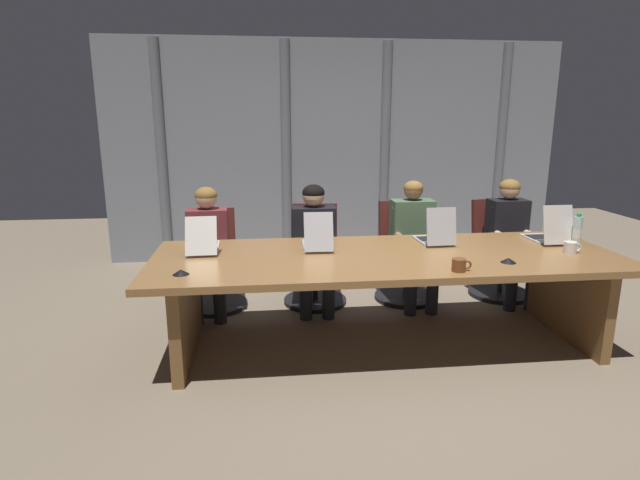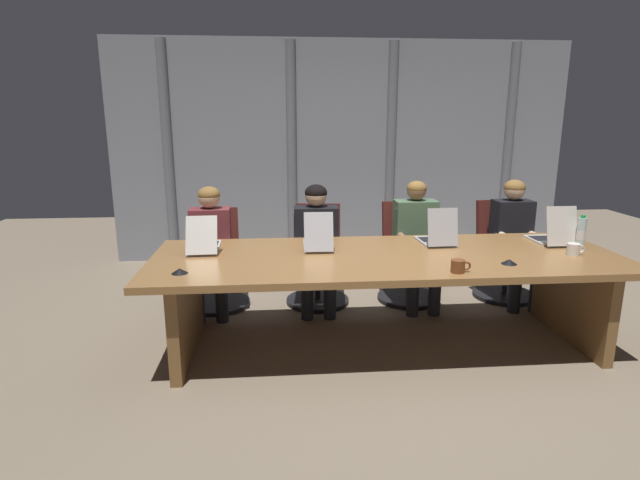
{
  "view_description": "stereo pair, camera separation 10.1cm",
  "coord_description": "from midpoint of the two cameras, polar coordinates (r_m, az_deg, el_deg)",
  "views": [
    {
      "loc": [
        -0.92,
        -3.62,
        1.74
      ],
      "look_at": [
        -0.5,
        0.1,
        0.83
      ],
      "focal_mm": 28.53,
      "sensor_mm": 36.0,
      "label": 1
    },
    {
      "loc": [
        -0.82,
        -3.63,
        1.74
      ],
      "look_at": [
        -0.5,
        0.1,
        0.83
      ],
      "focal_mm": 28.53,
      "sensor_mm": 36.0,
      "label": 2
    }
  ],
  "objects": [
    {
      "name": "ground_plane",
      "position": [
        4.12,
        7.88,
        -11.56
      ],
      "size": [
        11.13,
        11.13,
        0.0
      ],
      "primitive_type": "plane",
      "color": "#7F705B"
    },
    {
      "name": "conference_table",
      "position": [
        3.9,
        8.15,
        -3.76
      ],
      "size": [
        3.51,
        1.24,
        0.73
      ],
      "color": "olive",
      "rests_on": "ground_plane"
    },
    {
      "name": "curtain_backdrop",
      "position": [
        6.37,
        2.94,
        9.83
      ],
      "size": [
        5.57,
        0.17,
        2.65
      ],
      "color": "gray",
      "rests_on": "ground_plane"
    },
    {
      "name": "laptop_left_end",
      "position": [
        4.06,
        -12.16,
        -0.27
      ],
      "size": [
        0.25,
        0.48,
        0.29
      ],
      "rotation": [
        0.0,
        0.0,
        1.61
      ],
      "color": "beige",
      "rests_on": "conference_table"
    },
    {
      "name": "laptop_left_mid",
      "position": [
        4.01,
        0.46,
        -0.07
      ],
      "size": [
        0.23,
        0.43,
        0.31
      ],
      "rotation": [
        0.0,
        0.0,
        1.54
      ],
      "color": "#BCBCC1",
      "rests_on": "conference_table"
    },
    {
      "name": "laptop_center",
      "position": [
        4.25,
        13.59,
        0.37
      ],
      "size": [
        0.26,
        0.39,
        0.32
      ],
      "rotation": [
        0.0,
        0.0,
        1.61
      ],
      "color": "#BCBCC1",
      "rests_on": "conference_table"
    },
    {
      "name": "laptop_right_mid",
      "position": [
        4.6,
        25.06,
        0.45
      ],
      "size": [
        0.25,
        0.42,
        0.33
      ],
      "rotation": [
        0.0,
        0.0,
        1.58
      ],
      "color": "beige",
      "rests_on": "conference_table"
    },
    {
      "name": "office_chair_left_end",
      "position": [
        4.89,
        -10.91,
        -3.33
      ],
      "size": [
        0.6,
        0.6,
        0.9
      ],
      "rotation": [
        0.0,
        0.0,
        -1.49
      ],
      "color": "#511E19",
      "rests_on": "ground_plane"
    },
    {
      "name": "office_chair_left_mid",
      "position": [
        4.88,
        0.33,
        -3.01
      ],
      "size": [
        0.6,
        0.6,
        0.93
      ],
      "rotation": [
        0.0,
        0.0,
        -1.67
      ],
      "color": "#511E19",
      "rests_on": "ground_plane"
    },
    {
      "name": "office_chair_center",
      "position": [
        5.04,
        10.39,
        -2.67
      ],
      "size": [
        0.6,
        0.6,
        0.94
      ],
      "rotation": [
        0.0,
        0.0,
        -1.5
      ],
      "color": "#511E19",
      "rests_on": "ground_plane"
    },
    {
      "name": "office_chair_right_mid",
      "position": [
        5.37,
        20.38,
        -2.29
      ],
      "size": [
        0.6,
        0.61,
        0.94
      ],
      "rotation": [
        0.0,
        0.0,
        -1.42
      ],
      "color": "#511E19",
      "rests_on": "ground_plane"
    },
    {
      "name": "person_left_end",
      "position": [
        4.66,
        -11.6,
        -0.26
      ],
      "size": [
        0.38,
        0.55,
        1.14
      ],
      "rotation": [
        0.0,
        0.0,
        -1.54
      ],
      "color": "brown",
      "rests_on": "ground_plane"
    },
    {
      "name": "person_left_mid",
      "position": [
        4.65,
        0.23,
        0.11
      ],
      "size": [
        0.42,
        0.55,
        1.15
      ],
      "rotation": [
        0.0,
        0.0,
        -1.59
      ],
      "color": "black",
      "rests_on": "ground_plane"
    },
    {
      "name": "person_center",
      "position": [
        4.82,
        11.42,
        0.33
      ],
      "size": [
        0.4,
        0.55,
        1.17
      ],
      "rotation": [
        0.0,
        0.0,
        -1.57
      ],
      "color": "#4C6B4C",
      "rests_on": "ground_plane"
    },
    {
      "name": "person_right_mid",
      "position": [
        5.16,
        21.55,
        0.56
      ],
      "size": [
        0.37,
        0.55,
        1.17
      ],
      "rotation": [
        0.0,
        0.0,
        -1.56
      ],
      "color": "black",
      "rests_on": "ground_plane"
    },
    {
      "name": "water_bottle_primary",
      "position": [
        4.49,
        27.81,
        0.65
      ],
      "size": [
        0.07,
        0.07,
        0.27
      ],
      "color": "silver",
      "rests_on": "conference_table"
    },
    {
      "name": "coffee_mug_near",
      "position": [
        3.52,
        16.06,
        -2.84
      ],
      "size": [
        0.14,
        0.09,
        0.09
      ],
      "color": "brown",
      "rests_on": "conference_table"
    },
    {
      "name": "coffee_mug_far",
      "position": [
        4.27,
        27.18,
        -0.94
      ],
      "size": [
        0.14,
        0.09,
        0.09
      ],
      "color": "white",
      "rests_on": "conference_table"
    },
    {
      "name": "conference_mic_left_side",
      "position": [
        3.84,
        21.16,
        -2.28
      ],
      "size": [
        0.11,
        0.11,
        0.03
      ],
      "primitive_type": "cone",
      "color": "black",
      "rests_on": "conference_table"
    },
    {
      "name": "conference_mic_middle",
      "position": [
        3.48,
        -14.67,
        -3.37
      ],
      "size": [
        0.11,
        0.11,
        0.03
      ],
      "primitive_type": "cone",
      "color": "black",
      "rests_on": "conference_table"
    }
  ]
}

